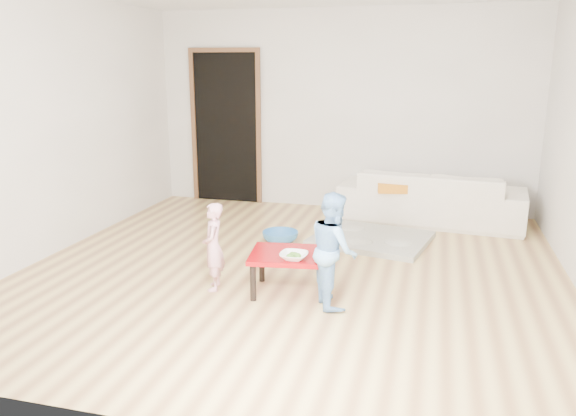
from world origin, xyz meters
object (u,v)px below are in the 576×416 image
at_px(sofa, 431,196).
at_px(child_pink, 213,247).
at_px(bowl, 294,256).
at_px(basin, 280,237).
at_px(child_blue, 334,249).
at_px(red_table, 293,273).

distance_m(sofa, child_pink, 3.22).
distance_m(bowl, basin, 1.58).
bearing_deg(child_blue, red_table, 44.01).
xyz_separation_m(red_table, child_pink, (-0.68, -0.10, 0.21)).
relative_size(bowl, child_pink, 0.30).
bearing_deg(sofa, red_table, 73.16).
relative_size(sofa, bowl, 9.63).
height_order(bowl, child_pink, child_pink).
height_order(sofa, basin, sofa).
relative_size(bowl, basin, 0.58).
height_order(sofa, child_pink, child_pink).
distance_m(bowl, child_pink, 0.73).
height_order(sofa, child_blue, child_blue).
xyz_separation_m(child_pink, child_blue, (1.05, -0.05, 0.08)).
relative_size(bowl, child_blue, 0.24).
xyz_separation_m(sofa, child_blue, (-0.72, -2.74, 0.14)).
relative_size(red_table, bowl, 3.10).
height_order(red_table, child_pink, child_pink).
bearing_deg(sofa, basin, 45.38).
bearing_deg(child_pink, sofa, 129.98).
distance_m(red_table, child_pink, 0.71).
bearing_deg(bowl, basin, 109.77).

